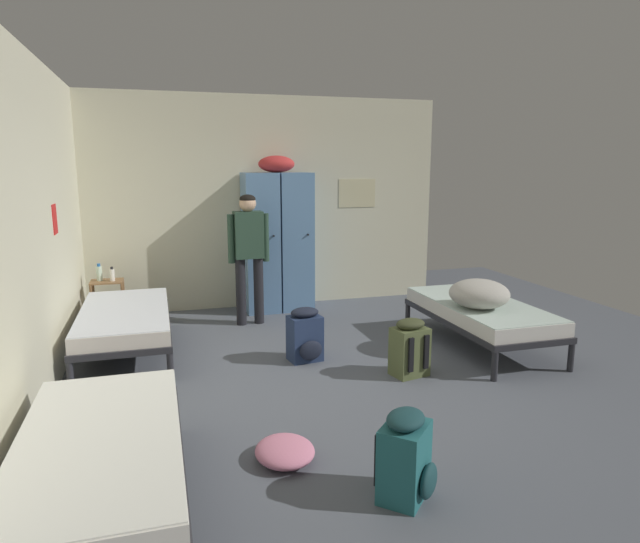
# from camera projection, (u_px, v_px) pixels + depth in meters

# --- Properties ---
(ground_plane) EXTENTS (9.05, 9.05, 0.00)m
(ground_plane) POSITION_uv_depth(u_px,v_px,m) (329.00, 376.00, 5.20)
(ground_plane) COLOR #565B66
(room_backdrop) EXTENTS (4.91, 5.72, 2.87)m
(room_backdrop) POSITION_uv_depth(u_px,v_px,m) (174.00, 215.00, 5.82)
(room_backdrop) COLOR beige
(room_backdrop) RESTS_ON ground_plane
(locker_bank) EXTENTS (0.90, 0.55, 2.07)m
(locker_bank) POSITION_uv_depth(u_px,v_px,m) (278.00, 239.00, 7.44)
(locker_bank) COLOR #5B84B2
(locker_bank) RESTS_ON ground_plane
(shelf_unit) EXTENTS (0.38, 0.30, 0.57)m
(shelf_unit) POSITION_uv_depth(u_px,v_px,m) (108.00, 299.00, 6.76)
(shelf_unit) COLOR brown
(shelf_unit) RESTS_ON ground_plane
(bed_left_front) EXTENTS (0.90, 1.90, 0.49)m
(bed_left_front) POSITION_uv_depth(u_px,v_px,m) (100.00, 453.00, 3.07)
(bed_left_front) COLOR #28282D
(bed_left_front) RESTS_ON ground_plane
(bed_right) EXTENTS (0.90, 1.90, 0.49)m
(bed_right) POSITION_uv_depth(u_px,v_px,m) (480.00, 312.00, 6.00)
(bed_right) COLOR #28282D
(bed_right) RESTS_ON ground_plane
(bed_left_rear) EXTENTS (0.90, 1.90, 0.49)m
(bed_left_rear) POSITION_uv_depth(u_px,v_px,m) (125.00, 319.00, 5.74)
(bed_left_rear) COLOR #28282D
(bed_left_rear) RESTS_ON ground_plane
(bedding_heap) EXTENTS (0.61, 0.63, 0.30)m
(bedding_heap) POSITION_uv_depth(u_px,v_px,m) (479.00, 294.00, 5.74)
(bedding_heap) COLOR #B7B2A8
(bedding_heap) RESTS_ON bed_right
(person_traveler) EXTENTS (0.51, 0.22, 1.60)m
(person_traveler) POSITION_uv_depth(u_px,v_px,m) (249.00, 247.00, 6.74)
(person_traveler) COLOR black
(person_traveler) RESTS_ON ground_plane
(water_bottle) EXTENTS (0.07, 0.07, 0.21)m
(water_bottle) POSITION_uv_depth(u_px,v_px,m) (99.00, 273.00, 6.69)
(water_bottle) COLOR silver
(water_bottle) RESTS_ON shelf_unit
(lotion_bottle) EXTENTS (0.06, 0.06, 0.17)m
(lotion_bottle) POSITION_uv_depth(u_px,v_px,m) (112.00, 275.00, 6.68)
(lotion_bottle) COLOR white
(lotion_bottle) RESTS_ON shelf_unit
(backpack_teal) EXTENTS (0.42, 0.42, 0.55)m
(backpack_teal) POSITION_uv_depth(u_px,v_px,m) (406.00, 457.00, 3.26)
(backpack_teal) COLOR #23666B
(backpack_teal) RESTS_ON ground_plane
(backpack_olive) EXTENTS (0.36, 0.38, 0.55)m
(backpack_olive) POSITION_uv_depth(u_px,v_px,m) (409.00, 348.00, 5.20)
(backpack_olive) COLOR #566038
(backpack_olive) RESTS_ON ground_plane
(backpack_navy) EXTENTS (0.35, 0.37, 0.55)m
(backpack_navy) POSITION_uv_depth(u_px,v_px,m) (305.00, 336.00, 5.58)
(backpack_navy) COLOR navy
(backpack_navy) RESTS_ON ground_plane
(clothes_pile_pink) EXTENTS (0.40, 0.45, 0.13)m
(clothes_pile_pink) POSITION_uv_depth(u_px,v_px,m) (285.00, 451.00, 3.71)
(clothes_pile_pink) COLOR pink
(clothes_pile_pink) RESTS_ON ground_plane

